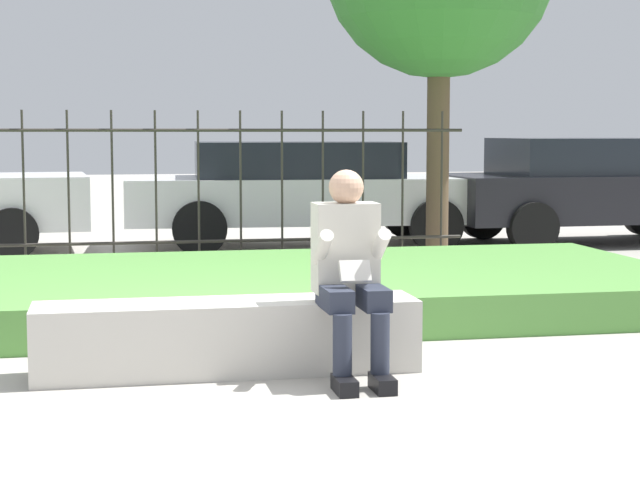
% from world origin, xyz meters
% --- Properties ---
extents(ground_plane, '(60.00, 60.00, 0.00)m').
position_xyz_m(ground_plane, '(0.00, 0.00, 0.00)').
color(ground_plane, '#A8A399').
extents(stone_bench, '(2.32, 0.48, 0.44)m').
position_xyz_m(stone_bench, '(-0.00, 0.00, 0.20)').
color(stone_bench, beige).
rests_on(stone_bench, ground_plane).
extents(person_seated_reader, '(0.42, 0.73, 1.24)m').
position_xyz_m(person_seated_reader, '(0.70, -0.27, 0.67)').
color(person_seated_reader, black).
rests_on(person_seated_reader, ground_plane).
extents(grass_berm, '(8.04, 3.21, 0.31)m').
position_xyz_m(grass_berm, '(0.00, 2.31, 0.15)').
color(grass_berm, '#569342').
rests_on(grass_berm, ground_plane).
extents(iron_fence, '(6.04, 0.03, 1.67)m').
position_xyz_m(iron_fence, '(-0.00, 4.55, 0.87)').
color(iron_fence, '#332D28').
rests_on(iron_fence, ground_plane).
extents(car_parked_center, '(4.71, 2.14, 1.33)m').
position_xyz_m(car_parked_center, '(1.79, 6.95, 0.72)').
color(car_parked_center, silver).
rests_on(car_parked_center, ground_plane).
extents(car_parked_right, '(3.94, 1.96, 1.37)m').
position_xyz_m(car_parked_right, '(5.49, 6.57, 0.73)').
color(car_parked_right, black).
rests_on(car_parked_right, ground_plane).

